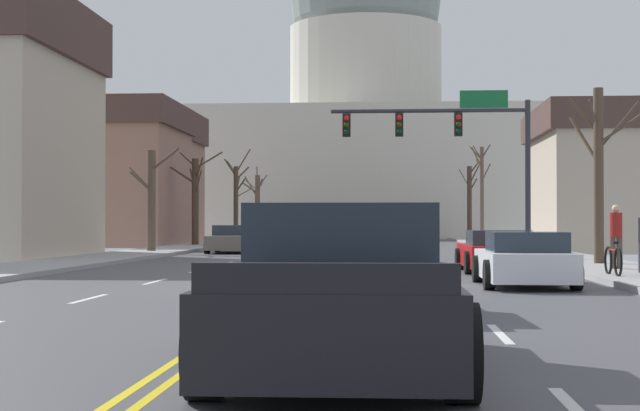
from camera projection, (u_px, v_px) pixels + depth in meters
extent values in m
cube|color=#49494E|center=(293.00, 289.00, 21.23)|extent=(14.00, 180.00, 0.06)
cube|color=yellow|center=(287.00, 287.00, 21.24)|extent=(0.10, 176.40, 0.00)
cube|color=yellow|center=(298.00, 288.00, 21.23)|extent=(0.10, 176.40, 0.00)
cube|color=silver|center=(500.00, 334.00, 12.51)|extent=(0.12, 2.20, 0.00)
cube|color=silver|center=(467.00, 301.00, 17.70)|extent=(0.12, 2.20, 0.00)
cube|color=silver|center=(449.00, 283.00, 22.89)|extent=(0.12, 2.20, 0.00)
cube|color=silver|center=(438.00, 271.00, 28.07)|extent=(0.12, 2.20, 0.00)
cube|color=silver|center=(430.00, 264.00, 33.26)|extent=(0.12, 2.20, 0.00)
cube|color=silver|center=(424.00, 258.00, 38.45)|extent=(0.12, 2.20, 0.00)
cube|color=silver|center=(420.00, 254.00, 43.63)|extent=(0.12, 2.20, 0.00)
cube|color=silver|center=(416.00, 250.00, 48.82)|extent=(0.12, 2.20, 0.00)
cube|color=silver|center=(414.00, 247.00, 54.01)|extent=(0.12, 2.20, 0.00)
cube|color=silver|center=(411.00, 245.00, 59.19)|extent=(0.12, 2.20, 0.00)
cube|color=silver|center=(409.00, 243.00, 64.38)|extent=(0.12, 2.20, 0.00)
cube|color=silver|center=(408.00, 242.00, 69.57)|extent=(0.12, 2.20, 0.00)
cube|color=silver|center=(406.00, 240.00, 74.76)|extent=(0.12, 2.20, 0.00)
cube|color=silver|center=(405.00, 239.00, 79.94)|extent=(0.12, 2.20, 0.00)
cube|color=silver|center=(404.00, 238.00, 85.13)|extent=(0.12, 2.20, 0.00)
cube|color=silver|center=(89.00, 299.00, 18.19)|extent=(0.12, 2.20, 0.00)
cube|color=silver|center=(155.00, 281.00, 23.37)|extent=(0.12, 2.20, 0.00)
cube|color=silver|center=(197.00, 271.00, 28.56)|extent=(0.12, 2.20, 0.00)
cube|color=silver|center=(227.00, 263.00, 33.75)|extent=(0.12, 2.20, 0.00)
cube|color=silver|center=(248.00, 258.00, 38.93)|extent=(0.12, 2.20, 0.00)
cube|color=silver|center=(265.00, 253.00, 44.12)|extent=(0.12, 2.20, 0.00)
cube|color=silver|center=(278.00, 250.00, 49.31)|extent=(0.12, 2.20, 0.00)
cube|color=silver|center=(288.00, 247.00, 54.49)|extent=(0.12, 2.20, 0.00)
cube|color=silver|center=(297.00, 245.00, 59.68)|extent=(0.12, 2.20, 0.00)
cube|color=silver|center=(304.00, 243.00, 64.87)|extent=(0.12, 2.20, 0.00)
cube|color=silver|center=(310.00, 242.00, 70.05)|extent=(0.12, 2.20, 0.00)
cube|color=silver|center=(315.00, 240.00, 75.24)|extent=(0.12, 2.20, 0.00)
cube|color=silver|center=(320.00, 239.00, 80.43)|extent=(0.12, 2.20, 0.00)
cube|color=silver|center=(324.00, 238.00, 85.61)|extent=(0.12, 2.20, 0.00)
cylinder|color=#28282D|center=(528.00, 177.00, 38.56)|extent=(0.22, 0.22, 6.12)
cylinder|color=#28282D|center=(429.00, 111.00, 38.88)|extent=(7.80, 0.16, 0.16)
cube|color=black|center=(458.00, 125.00, 38.79)|extent=(0.32, 0.28, 0.92)
sphere|color=red|center=(458.00, 117.00, 38.63)|extent=(0.22, 0.22, 0.22)
sphere|color=#332B05|center=(459.00, 124.00, 38.63)|extent=(0.22, 0.22, 0.22)
sphere|color=black|center=(459.00, 131.00, 38.62)|extent=(0.22, 0.22, 0.22)
cube|color=black|center=(399.00, 125.00, 38.95)|extent=(0.32, 0.28, 0.92)
sphere|color=red|center=(399.00, 118.00, 38.79)|extent=(0.22, 0.22, 0.22)
sphere|color=#332B05|center=(399.00, 125.00, 38.79)|extent=(0.22, 0.22, 0.22)
sphere|color=black|center=(399.00, 132.00, 38.79)|extent=(0.22, 0.22, 0.22)
cube|color=black|center=(347.00, 125.00, 39.10)|extent=(0.32, 0.28, 0.92)
sphere|color=red|center=(346.00, 118.00, 38.94)|extent=(0.22, 0.22, 0.22)
sphere|color=#332B05|center=(346.00, 125.00, 38.94)|extent=(0.22, 0.22, 0.22)
sphere|color=black|center=(346.00, 132.00, 38.93)|extent=(0.22, 0.22, 0.22)
cube|color=#146033|center=(484.00, 99.00, 38.75)|extent=(1.90, 0.06, 0.70)
cube|color=beige|center=(366.00, 177.00, 91.33)|extent=(33.19, 23.11, 11.23)
cylinder|color=beige|center=(365.00, 73.00, 91.49)|extent=(14.18, 14.18, 8.36)
sphere|color=gray|center=(365.00, 2.00, 91.60)|extent=(14.02, 14.02, 14.02)
cube|color=navy|center=(384.00, 248.00, 34.95)|extent=(1.76, 4.30, 0.65)
cube|color=#232D38|center=(384.00, 233.00, 34.75)|extent=(1.55, 1.90, 0.40)
cylinder|color=black|center=(360.00, 252.00, 36.33)|extent=(0.22, 0.64, 0.64)
cylinder|color=black|center=(407.00, 252.00, 36.21)|extent=(0.22, 0.64, 0.64)
cylinder|color=black|center=(358.00, 254.00, 33.67)|extent=(0.22, 0.64, 0.64)
cylinder|color=black|center=(409.00, 254.00, 33.56)|extent=(0.22, 0.64, 0.64)
cube|color=#B71414|center=(496.00, 255.00, 27.93)|extent=(1.95, 4.43, 0.62)
cube|color=#232D38|center=(498.00, 238.00, 27.52)|extent=(1.67, 1.92, 0.42)
cylinder|color=black|center=(459.00, 259.00, 29.33)|extent=(0.23, 0.64, 0.64)
cylinder|color=black|center=(521.00, 259.00, 29.24)|extent=(0.23, 0.64, 0.64)
cylinder|color=black|center=(469.00, 263.00, 26.61)|extent=(0.23, 0.64, 0.64)
cylinder|color=black|center=(537.00, 263.00, 26.52)|extent=(0.23, 0.64, 0.64)
cube|color=silver|center=(524.00, 265.00, 21.77)|extent=(1.81, 4.25, 0.62)
cube|color=#232D38|center=(526.00, 242.00, 21.36)|extent=(1.59, 1.95, 0.44)
cylinder|color=black|center=(477.00, 269.00, 23.14)|extent=(0.22, 0.64, 0.64)
cylinder|color=black|center=(554.00, 269.00, 23.02)|extent=(0.22, 0.64, 0.64)
cylinder|color=black|center=(489.00, 275.00, 20.51)|extent=(0.22, 0.64, 0.64)
cylinder|color=black|center=(576.00, 275.00, 20.39)|extent=(0.22, 0.64, 0.64)
cube|color=navy|center=(376.00, 281.00, 15.79)|extent=(1.97, 4.68, 0.63)
cube|color=#232D38|center=(376.00, 248.00, 15.37)|extent=(1.67, 2.33, 0.46)
cylinder|color=black|center=(323.00, 285.00, 17.25)|extent=(0.24, 0.65, 0.64)
cylinder|color=black|center=(425.00, 285.00, 17.18)|extent=(0.24, 0.65, 0.64)
cylinder|color=black|center=(317.00, 297.00, 14.39)|extent=(0.24, 0.65, 0.64)
cylinder|color=black|center=(440.00, 298.00, 14.32)|extent=(0.24, 0.65, 0.64)
cube|color=black|center=(340.00, 312.00, 9.36)|extent=(2.08, 5.22, 0.71)
cube|color=#1E2833|center=(343.00, 237.00, 10.10)|extent=(1.89, 1.78, 0.69)
cube|color=black|center=(325.00, 279.00, 6.83)|extent=(1.88, 0.11, 0.22)
cylinder|color=black|center=(255.00, 314.00, 10.98)|extent=(0.29, 0.80, 0.80)
cylinder|color=black|center=(438.00, 315.00, 10.85)|extent=(0.29, 0.80, 0.80)
cylinder|color=black|center=(206.00, 351.00, 7.86)|extent=(0.29, 0.80, 0.80)
cylinder|color=black|center=(461.00, 353.00, 7.73)|extent=(0.29, 0.80, 0.80)
cube|color=#6B6056|center=(232.00, 242.00, 44.95)|extent=(1.86, 4.50, 0.64)
cube|color=#232D38|center=(233.00, 230.00, 45.18)|extent=(1.63, 2.11, 0.47)
cylinder|color=black|center=(248.00, 247.00, 43.50)|extent=(0.22, 0.64, 0.64)
cylinder|color=black|center=(207.00, 247.00, 43.62)|extent=(0.22, 0.64, 0.64)
cylinder|color=black|center=(256.00, 245.00, 46.28)|extent=(0.22, 0.64, 0.64)
cylinder|color=black|center=(218.00, 245.00, 46.40)|extent=(0.22, 0.64, 0.64)
cube|color=#B71414|center=(255.00, 239.00, 54.67)|extent=(1.87, 4.37, 0.60)
cube|color=#232D38|center=(256.00, 230.00, 55.10)|extent=(1.63, 2.18, 0.42)
cylinder|color=black|center=(268.00, 242.00, 53.25)|extent=(0.23, 0.64, 0.64)
cylinder|color=black|center=(235.00, 242.00, 53.40)|extent=(0.23, 0.64, 0.64)
cylinder|color=black|center=(274.00, 241.00, 55.94)|extent=(0.23, 0.64, 0.64)
cylinder|color=black|center=(243.00, 241.00, 56.09)|extent=(0.23, 0.64, 0.64)
cube|color=silver|center=(283.00, 235.00, 67.47)|extent=(1.89, 4.64, 0.64)
cube|color=#232D38|center=(284.00, 228.00, 67.82)|extent=(1.63, 2.19, 0.43)
cylinder|color=black|center=(295.00, 238.00, 65.99)|extent=(0.23, 0.64, 0.64)
cylinder|color=black|center=(268.00, 238.00, 66.09)|extent=(0.23, 0.64, 0.64)
cylinder|color=black|center=(298.00, 237.00, 68.84)|extent=(0.23, 0.64, 0.64)
cylinder|color=black|center=(272.00, 237.00, 68.94)|extent=(0.23, 0.64, 0.64)
cube|color=#9EA3A8|center=(298.00, 233.00, 80.38)|extent=(1.92, 4.27, 0.70)
cube|color=#232D38|center=(299.00, 226.00, 80.73)|extent=(1.67, 1.99, 0.47)
cylinder|color=black|center=(308.00, 235.00, 78.99)|extent=(0.23, 0.64, 0.64)
cylinder|color=black|center=(285.00, 235.00, 79.14)|extent=(0.23, 0.64, 0.64)
cylinder|color=black|center=(311.00, 235.00, 81.61)|extent=(0.23, 0.64, 0.64)
cylinder|color=black|center=(289.00, 235.00, 81.76)|extent=(0.23, 0.64, 0.64)
cube|color=#8C6656|center=(97.00, 192.00, 67.05)|extent=(13.27, 8.78, 6.89)
cube|color=#47332D|center=(98.00, 128.00, 67.13)|extent=(13.80, 9.13, 2.01)
cube|color=#8C6656|center=(61.00, 188.00, 57.30)|extent=(13.71, 8.90, 6.79)
cube|color=#47332D|center=(61.00, 118.00, 57.37)|extent=(14.26, 9.26, 1.54)
cylinder|color=#4C3D2D|center=(599.00, 175.00, 30.52)|extent=(0.31, 0.31, 5.49)
cylinder|color=#4C3D2D|center=(622.00, 128.00, 29.95)|extent=(1.26, 1.20, 0.93)
cylinder|color=#4C3D2D|center=(618.00, 126.00, 30.33)|extent=(1.22, 0.43, 1.52)
cylinder|color=#4C3D2D|center=(584.00, 116.00, 30.79)|extent=(0.92, 0.53, 1.24)
cylinder|color=#4C3D2D|center=(584.00, 140.00, 31.07)|extent=(0.81, 1.14, 1.63)
cylinder|color=#4C3D2D|center=(594.00, 115.00, 30.27)|extent=(0.49, 0.68, 0.88)
cylinder|color=#4C3D2D|center=(236.00, 204.00, 64.95)|extent=(0.31, 0.31, 4.97)
cylinder|color=#4C3D2D|center=(241.00, 185.00, 64.88)|extent=(0.77, 0.28, 0.98)
cylinder|color=#4C3D2D|center=(243.00, 193.00, 65.23)|extent=(0.95, 0.65, 0.63)
cylinder|color=#4C3D2D|center=(232.00, 167.00, 65.40)|extent=(0.79, 0.83, 0.90)
cylinder|color=#4C3D2D|center=(242.00, 174.00, 65.26)|extent=(0.88, 0.72, 0.96)
cylinder|color=#4C3D2D|center=(238.00, 186.00, 65.39)|extent=(0.19, 0.90, 1.21)
cylinder|color=#4C3D2D|center=(243.00, 161.00, 65.19)|extent=(0.99, 0.56, 1.67)
cylinder|color=#4C3D2D|center=(230.00, 168.00, 64.88)|extent=(0.83, 0.40, 1.19)
cylinder|color=brown|center=(482.00, 194.00, 66.33)|extent=(0.27, 0.27, 6.39)
cylinder|color=brown|center=(486.00, 173.00, 65.59)|extent=(0.52, 1.59, 1.16)
cylinder|color=brown|center=(481.00, 163.00, 66.66)|extent=(0.13, 0.69, 0.88)
cylinder|color=brown|center=(476.00, 153.00, 66.29)|extent=(0.89, 0.35, 0.92)
cylinder|color=brown|center=(477.00, 153.00, 66.30)|extent=(0.68, 0.27, 0.97)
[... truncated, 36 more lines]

